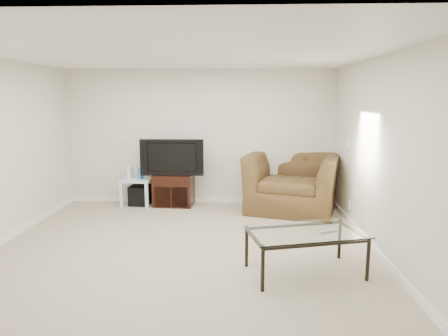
{
  "coord_description": "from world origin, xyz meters",
  "views": [
    {
      "loc": [
        0.74,
        -4.92,
        1.97
      ],
      "look_at": [
        0.5,
        1.2,
        0.9
      ],
      "focal_mm": 32.0,
      "sensor_mm": 36.0,
      "label": 1
    }
  ],
  "objects_px": {
    "television": "(173,157)",
    "side_table": "(138,192)",
    "tv_stand": "(174,190)",
    "coffee_table": "(305,252)",
    "recliner": "(293,173)",
    "subwoofer": "(140,195)"
  },
  "relations": [
    {
      "from": "television",
      "to": "side_table",
      "type": "distance_m",
      "value": 0.95
    },
    {
      "from": "tv_stand",
      "to": "side_table",
      "type": "bearing_deg",
      "value": -176.24
    },
    {
      "from": "tv_stand",
      "to": "coffee_table",
      "type": "distance_m",
      "value": 3.49
    },
    {
      "from": "recliner",
      "to": "television",
      "type": "bearing_deg",
      "value": -168.27
    },
    {
      "from": "television",
      "to": "recliner",
      "type": "relative_size",
      "value": 0.69
    },
    {
      "from": "tv_stand",
      "to": "side_table",
      "type": "relative_size",
      "value": 1.35
    },
    {
      "from": "recliner",
      "to": "side_table",
      "type": "bearing_deg",
      "value": -167.6
    },
    {
      "from": "tv_stand",
      "to": "side_table",
      "type": "height_order",
      "value": "tv_stand"
    },
    {
      "from": "subwoofer",
      "to": "coffee_table",
      "type": "xyz_separation_m",
      "value": [
        2.61,
        -2.9,
        0.07
      ]
    },
    {
      "from": "tv_stand",
      "to": "recliner",
      "type": "xyz_separation_m",
      "value": [
        2.16,
        -0.23,
        0.38
      ]
    },
    {
      "from": "television",
      "to": "side_table",
      "type": "height_order",
      "value": "television"
    },
    {
      "from": "subwoofer",
      "to": "television",
      "type": "bearing_deg",
      "value": -4.33
    },
    {
      "from": "recliner",
      "to": "subwoofer",
      "type": "bearing_deg",
      "value": -168.04
    },
    {
      "from": "subwoofer",
      "to": "coffee_table",
      "type": "distance_m",
      "value": 3.9
    },
    {
      "from": "coffee_table",
      "to": "recliner",
      "type": "bearing_deg",
      "value": 85.86
    },
    {
      "from": "tv_stand",
      "to": "subwoofer",
      "type": "height_order",
      "value": "tv_stand"
    },
    {
      "from": "subwoofer",
      "to": "side_table",
      "type": "bearing_deg",
      "value": -149.65
    },
    {
      "from": "side_table",
      "to": "subwoofer",
      "type": "xyz_separation_m",
      "value": [
        0.03,
        0.02,
        -0.07
      ]
    },
    {
      "from": "television",
      "to": "side_table",
      "type": "relative_size",
      "value": 2.03
    },
    {
      "from": "coffee_table",
      "to": "television",
      "type": "bearing_deg",
      "value": 124.6
    },
    {
      "from": "tv_stand",
      "to": "subwoofer",
      "type": "relative_size",
      "value": 1.97
    },
    {
      "from": "recliner",
      "to": "coffee_table",
      "type": "height_order",
      "value": "recliner"
    }
  ]
}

